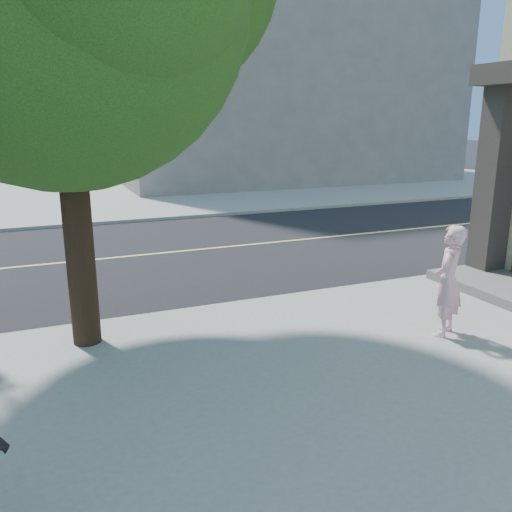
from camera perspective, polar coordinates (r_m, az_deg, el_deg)
name	(u,v)px	position (r m, az deg, el deg)	size (l,w,h in m)	color
road_ew	(0,269)	(13.54, -26.11, -1.27)	(140.00, 9.00, 0.01)	black
sidewalk_ne	(255,175)	(32.74, -0.09, 8.85)	(29.00, 25.00, 0.12)	gray
filler_ne	(260,55)	(33.44, 0.40, 21.09)	(18.00, 16.00, 14.00)	slate
man_on_phone	(448,281)	(8.50, 20.21, -2.58)	(0.63, 0.41, 1.73)	#E4A7B7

